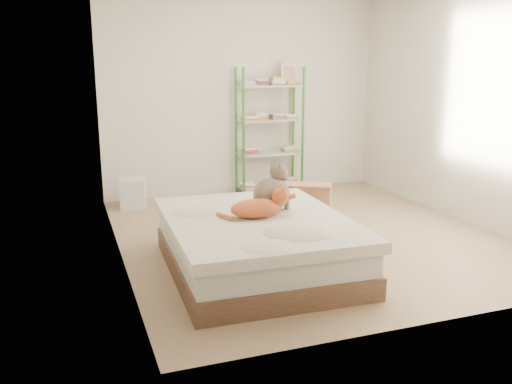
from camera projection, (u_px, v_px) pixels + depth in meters
name	position (u px, v px, depth m)	size (l,w,h in m)	color
room	(310.00, 109.00, 5.37)	(3.81, 4.21, 2.61)	tan
bed	(257.00, 244.00, 4.65)	(1.55, 1.91, 0.47)	brown
orange_cat	(256.00, 206.00, 4.56)	(0.51, 0.27, 0.21)	#D56A38
grey_cat	(272.00, 187.00, 4.77)	(0.31, 0.38, 0.43)	#6F5E4B
shelf_unit	(270.00, 128.00, 7.29)	(0.88, 0.36, 1.74)	#378530
cardboard_box	(306.00, 202.00, 6.22)	(0.70, 0.73, 0.45)	tan
white_bin	(133.00, 193.00, 6.64)	(0.38, 0.35, 0.37)	silver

